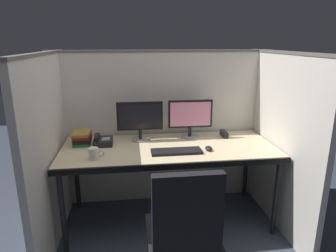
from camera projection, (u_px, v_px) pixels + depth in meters
The scene contains 13 objects.
ground_plane at pixel (173, 238), 2.60m from camera, with size 8.00×8.00×0.00m, color #383F4C.
cubicle_partition_rear at pixel (163, 128), 3.10m from camera, with size 2.21×0.06×1.57m.
cubicle_partition_left at pixel (50, 151), 2.45m from camera, with size 0.06×1.41×1.57m.
cubicle_partition_right at pixel (279, 140), 2.70m from camera, with size 0.06×1.41×1.57m.
desk at pixel (169, 152), 2.69m from camera, with size 1.90×0.80×0.74m.
monitor_left at pixel (140, 118), 2.81m from camera, with size 0.43×0.17×0.37m.
monitor_right at pixel (190, 116), 2.89m from camera, with size 0.43×0.17×0.37m.
keyboard_main at pixel (176, 151), 2.54m from camera, with size 0.43×0.15×0.02m, color black.
computer_mouse at pixel (209, 148), 2.60m from camera, with size 0.06×0.10×0.04m.
book_stack at pixel (82, 138), 2.74m from camera, with size 0.16×0.23×0.12m.
desk_phone at pixel (103, 141), 2.73m from camera, with size 0.17×0.19×0.09m.
red_stapler at pixel (224, 134), 2.96m from camera, with size 0.04×0.15×0.06m, color black.
coffee_mug at pixel (94, 154), 2.39m from camera, with size 0.13×0.08×0.09m.
Camera 1 is at (-0.34, -2.21, 1.66)m, focal length 31.97 mm.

